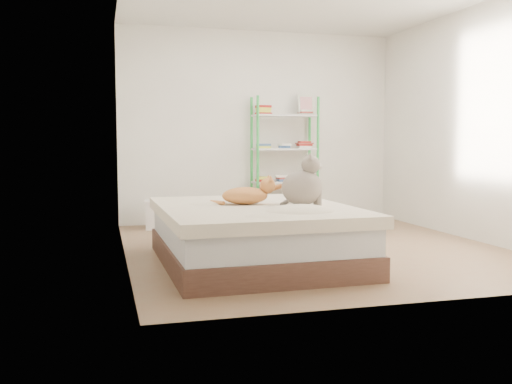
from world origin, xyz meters
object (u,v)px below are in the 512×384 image
object	(u,v)px
shelf_unit	(285,164)
cardboard_box	(320,223)
bed	(254,234)
grey_cat	(302,180)
white_bin	(158,214)
orange_cat	(245,193)

from	to	relation	value
shelf_unit	cardboard_box	xyz separation A→B (m)	(-0.01, -1.31, -0.64)
bed	shelf_unit	distance (m)	2.74
bed	shelf_unit	size ratio (longest dim) A/B	1.20
grey_cat	white_bin	xyz separation A→B (m)	(-1.07, 2.39, -0.57)
cardboard_box	bed	bearing A→B (deg)	-109.15
grey_cat	shelf_unit	distance (m)	2.64
white_bin	orange_cat	bearing A→B (deg)	-74.77
orange_cat	cardboard_box	xyz separation A→B (m)	(1.14, 1.02, -0.46)
shelf_unit	white_bin	bearing A→B (deg)	-174.48
white_bin	bed	bearing A→B (deg)	-74.23
white_bin	shelf_unit	bearing A→B (deg)	5.52
cardboard_box	orange_cat	bearing A→B (deg)	-113.62
orange_cat	shelf_unit	distance (m)	2.61
grey_cat	white_bin	size ratio (longest dim) A/B	1.25
cardboard_box	white_bin	xyz separation A→B (m)	(-1.73, 1.14, 0.02)
orange_cat	cardboard_box	bearing A→B (deg)	46.27
shelf_unit	white_bin	size ratio (longest dim) A/B	4.74
orange_cat	white_bin	world-z (taller)	orange_cat
shelf_unit	bed	bearing A→B (deg)	-114.00
grey_cat	white_bin	world-z (taller)	grey_cat
grey_cat	shelf_unit	bearing A→B (deg)	-9.64
bed	shelf_unit	world-z (taller)	shelf_unit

